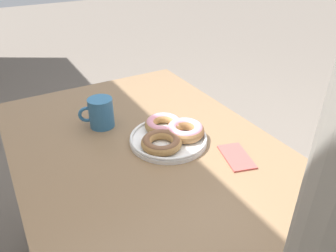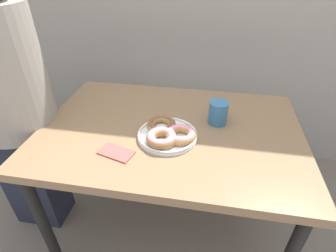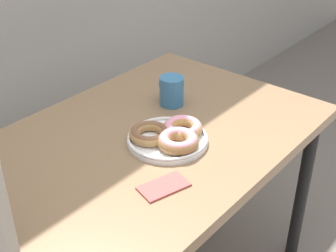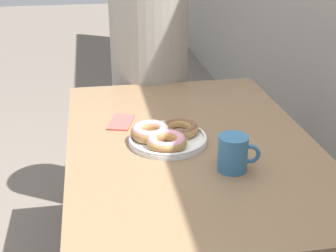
{
  "view_description": "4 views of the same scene",
  "coord_description": "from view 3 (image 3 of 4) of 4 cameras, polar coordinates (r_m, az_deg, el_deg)",
  "views": [
    {
      "loc": [
        -0.8,
        0.66,
        1.34
      ],
      "look_at": [
        0.0,
        0.2,
        0.8
      ],
      "focal_mm": 35.0,
      "sensor_mm": 36.0,
      "label": 1
    },
    {
      "loc": [
        0.16,
        -0.7,
        1.42
      ],
      "look_at": [
        0.0,
        0.2,
        0.8
      ],
      "focal_mm": 28.0,
      "sensor_mm": 36.0,
      "label": 2
    },
    {
      "loc": [
        -0.97,
        -0.61,
        1.55
      ],
      "look_at": [
        0.0,
        0.2,
        0.8
      ],
      "focal_mm": 50.0,
      "sensor_mm": 36.0,
      "label": 3
    },
    {
      "loc": [
        1.36,
        -0.03,
        1.42
      ],
      "look_at": [
        0.0,
        0.2,
        0.8
      ],
      "focal_mm": 50.0,
      "sensor_mm": 36.0,
      "label": 4
    }
  ],
  "objects": [
    {
      "name": "coffee_mug",
      "position": [
        1.7,
        0.4,
        4.36
      ],
      "size": [
        0.09,
        0.12,
        0.11
      ],
      "color": "teal",
      "rests_on": "dining_table"
    },
    {
      "name": "donut_plate",
      "position": [
        1.48,
        0.24,
        -1.17
      ],
      "size": [
        0.27,
        0.28,
        0.06
      ],
      "color": "white",
      "rests_on": "dining_table"
    },
    {
      "name": "napkin",
      "position": [
        1.31,
        -0.53,
        -7.38
      ],
      "size": [
        0.15,
        0.11,
        0.01
      ],
      "color": "#BC4C47",
      "rests_on": "dining_table"
    },
    {
      "name": "dining_table",
      "position": [
        1.58,
        -2.22,
        -3.35
      ],
      "size": [
        1.18,
        0.81,
        0.74
      ],
      "color": "#846647",
      "rests_on": "ground_plane"
    }
  ]
}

